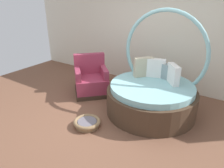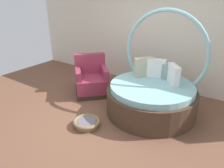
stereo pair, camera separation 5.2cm
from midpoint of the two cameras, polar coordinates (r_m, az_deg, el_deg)
name	(u,v)px [view 1 (the left image)]	position (r m, az deg, el deg)	size (l,w,h in m)	color
ground_plane	(102,119)	(4.30, -2.97, -9.41)	(8.00, 8.00, 0.02)	brown
back_wall	(153,33)	(5.67, 10.82, 13.41)	(8.00, 0.12, 2.76)	silver
round_daybed	(153,93)	(4.45, 10.63, -2.32)	(1.84, 1.84, 2.07)	#473323
red_armchair	(91,80)	(5.25, -5.96, 1.01)	(1.13, 1.13, 0.94)	#38281E
pet_basket	(87,123)	(4.06, -7.12, -10.38)	(0.51, 0.51, 0.13)	#8E704C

